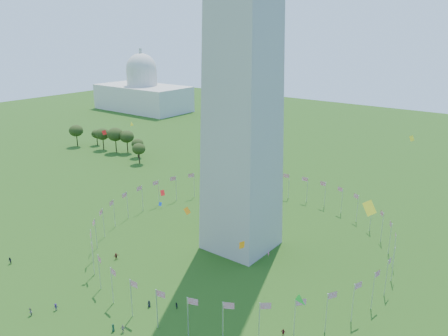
# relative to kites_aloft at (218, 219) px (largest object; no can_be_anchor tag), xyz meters

# --- Properties ---
(flag_ring) EXTENTS (80.24, 80.24, 9.00)m
(flag_ring) POSITION_rel_kites_aloft_xyz_m (-9.65, 22.71, -14.51)
(flag_ring) COLOR silver
(flag_ring) RESTS_ON ground
(capitol_building) EXTENTS (70.00, 35.00, 46.00)m
(capitol_building) POSITION_rel_kites_aloft_xyz_m (-189.65, 152.71, 3.99)
(capitol_building) COLOR beige
(capitol_building) RESTS_ON ground
(kites_aloft) EXTENTS (106.38, 65.27, 36.13)m
(kites_aloft) POSITION_rel_kites_aloft_xyz_m (0.00, 0.00, 0.00)
(kites_aloft) COLOR green
(kites_aloft) RESTS_ON ground
(tree_line_west) EXTENTS (54.88, 15.25, 12.08)m
(tree_line_west) POSITION_rel_kites_aloft_xyz_m (-116.12, 63.56, -13.71)
(tree_line_west) COLOR #304416
(tree_line_west) RESTS_ON ground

